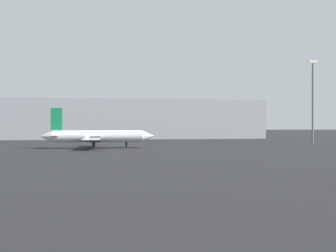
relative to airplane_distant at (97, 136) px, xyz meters
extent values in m
cylinder|color=white|center=(0.26, -0.01, 0.00)|extent=(18.71, 2.91, 2.50)
cone|color=white|center=(10.96, -0.24, 0.00)|extent=(2.80, 2.56, 2.50)
cone|color=white|center=(-10.45, 0.23, 0.00)|extent=(2.80, 2.56, 2.50)
cube|color=white|center=(-0.68, 0.02, -0.38)|extent=(3.72, 17.89, 0.18)
cube|color=white|center=(-8.71, 0.19, 0.25)|extent=(1.90, 6.21, 0.12)
cube|color=#147F4C|center=(-8.34, 0.18, 3.59)|extent=(2.36, 0.27, 4.69)
cylinder|color=#4C4C54|center=(-0.04, 3.39, -0.50)|extent=(2.23, 1.37, 1.32)
cylinder|color=#4C4C54|center=(-0.19, -3.38, -0.50)|extent=(2.23, 1.37, 1.32)
cube|color=black|center=(6.23, -0.14, -1.92)|extent=(0.38, 0.38, 1.33)
cube|color=black|center=(-0.64, 1.48, -1.92)|extent=(0.38, 0.38, 1.33)
cube|color=black|center=(-0.71, -1.45, -1.92)|extent=(0.38, 0.38, 1.33)
cylinder|color=slate|center=(55.88, 11.46, 8.07)|extent=(0.50, 0.50, 21.30)
cube|color=#F2EACC|center=(55.88, 11.46, 19.12)|extent=(2.40, 0.50, 0.80)
cube|color=#999EA3|center=(7.08, 56.37, 4.24)|extent=(99.48, 24.70, 13.65)
camera|label=1|loc=(2.96, -81.32, 2.65)|focal=40.26mm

